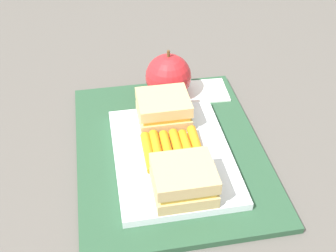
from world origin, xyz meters
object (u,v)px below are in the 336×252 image
(paper_napkin, at_px, (207,91))
(apple, at_px, (168,77))
(sandwich_half_right, at_px, (163,109))
(food_tray, at_px, (172,155))
(carrot_sticks_bundle, at_px, (172,149))
(sandwich_half_left, at_px, (184,180))

(paper_napkin, bearing_deg, apple, 89.74)
(sandwich_half_right, bearing_deg, paper_napkin, -48.68)
(food_tray, relative_size, apple, 2.56)
(food_tray, height_order, carrot_sticks_bundle, carrot_sticks_bundle)
(apple, bearing_deg, food_tray, 171.93)
(food_tray, bearing_deg, paper_napkin, -30.24)
(carrot_sticks_bundle, height_order, paper_napkin, carrot_sticks_bundle)
(sandwich_half_right, bearing_deg, sandwich_half_left, 180.00)
(paper_napkin, bearing_deg, sandwich_half_right, 131.32)
(food_tray, distance_m, sandwich_half_left, 0.08)
(food_tray, xyz_separation_m, apple, (0.16, -0.02, 0.03))
(sandwich_half_left, xyz_separation_m, carrot_sticks_bundle, (0.08, 0.00, -0.02))
(sandwich_half_left, distance_m, apple, 0.24)
(sandwich_half_right, relative_size, apple, 0.89)
(sandwich_half_left, relative_size, apple, 0.89)
(apple, bearing_deg, paper_napkin, -90.26)
(sandwich_half_right, height_order, apple, apple)
(food_tray, distance_m, carrot_sticks_bundle, 0.01)
(food_tray, relative_size, sandwich_half_left, 2.88)
(sandwich_half_left, bearing_deg, sandwich_half_right, 0.00)
(food_tray, distance_m, paper_napkin, 0.19)
(food_tray, bearing_deg, sandwich_half_left, 180.00)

